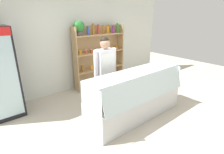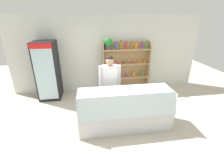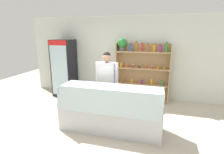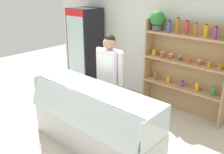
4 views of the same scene
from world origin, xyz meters
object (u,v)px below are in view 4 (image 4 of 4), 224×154
(shelving_unit, at_px, (181,57))
(deli_display_case, at_px, (94,129))
(drinks_fridge, at_px, (86,47))
(shop_clerk, at_px, (109,74))

(shelving_unit, bearing_deg, deli_display_case, -100.38)
(drinks_fridge, relative_size, shelving_unit, 0.97)
(drinks_fridge, distance_m, shelving_unit, 2.56)
(drinks_fridge, height_order, deli_display_case, drinks_fridge)
(deli_display_case, bearing_deg, shop_clerk, 112.91)
(deli_display_case, distance_m, shop_clerk, 1.00)
(deli_display_case, bearing_deg, shelving_unit, 79.62)
(shelving_unit, distance_m, deli_display_case, 2.20)
(drinks_fridge, height_order, shop_clerk, drinks_fridge)
(drinks_fridge, bearing_deg, deli_display_case, -40.07)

